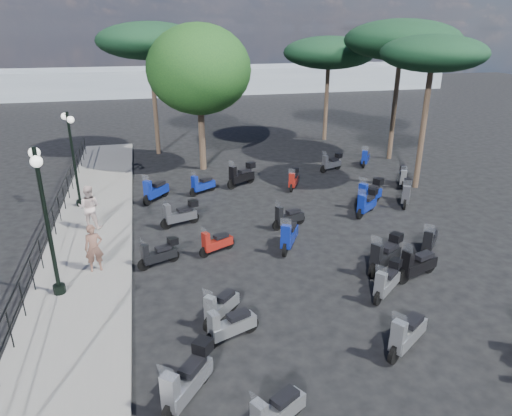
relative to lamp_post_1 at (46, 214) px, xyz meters
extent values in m
plane|color=black|center=(7.06, 0.97, -2.68)|extent=(120.00, 120.00, 0.00)
cube|color=slate|center=(0.56, 3.97, -2.61)|extent=(3.00, 30.00, 0.15)
cylinder|color=black|center=(-0.74, -2.38, -1.98)|extent=(0.04, 0.04, 1.10)
cylinder|color=black|center=(-0.74, -1.02, -1.98)|extent=(0.04, 0.04, 1.10)
cylinder|color=black|center=(-0.74, 0.35, -1.98)|extent=(0.04, 0.04, 1.10)
cylinder|color=black|center=(-0.74, 1.72, -1.98)|extent=(0.04, 0.04, 1.10)
cylinder|color=black|center=(-0.74, 3.09, -1.98)|extent=(0.04, 0.04, 1.10)
cylinder|color=black|center=(-0.74, 4.46, -1.98)|extent=(0.04, 0.04, 1.10)
cylinder|color=black|center=(-0.74, 5.83, -1.98)|extent=(0.04, 0.04, 1.10)
cylinder|color=black|center=(-0.74, 7.19, -1.98)|extent=(0.04, 0.04, 1.10)
cylinder|color=black|center=(-0.74, 8.56, -1.98)|extent=(0.04, 0.04, 1.10)
cylinder|color=black|center=(-0.74, 9.93, -1.98)|extent=(0.04, 0.04, 1.10)
cylinder|color=black|center=(-0.74, 11.30, -1.98)|extent=(0.04, 0.04, 1.10)
cylinder|color=black|center=(-0.74, 12.67, -1.98)|extent=(0.04, 0.04, 1.10)
cylinder|color=black|center=(-0.74, 14.04, -1.98)|extent=(0.04, 0.04, 1.10)
cylinder|color=black|center=(-0.74, 15.40, -1.98)|extent=(0.04, 0.04, 1.10)
cylinder|color=black|center=(-0.74, 16.77, -1.98)|extent=(0.04, 0.04, 1.10)
cube|color=black|center=(-0.74, 3.77, -1.45)|extent=(0.04, 26.00, 0.04)
cube|color=black|center=(-0.74, 3.77, -1.98)|extent=(0.04, 26.00, 0.04)
cylinder|color=black|center=(0.00, 0.00, -2.40)|extent=(0.35, 0.35, 0.27)
cylinder|color=black|center=(0.00, 0.00, -0.31)|extent=(0.12, 0.12, 4.44)
cylinder|color=black|center=(0.00, 0.00, 1.74)|extent=(0.27, 0.98, 0.04)
sphere|color=white|center=(-0.11, 0.49, 1.63)|extent=(0.31, 0.31, 0.31)
sphere|color=white|center=(0.11, -0.49, 1.63)|extent=(0.31, 0.31, 0.31)
cylinder|color=black|center=(-0.15, 7.45, -2.41)|extent=(0.33, 0.33, 0.25)
cylinder|color=black|center=(-0.15, 7.45, -0.46)|extent=(0.11, 0.11, 4.14)
cylinder|color=black|center=(-0.15, 7.45, 1.45)|extent=(0.38, 0.88, 0.04)
sphere|color=white|center=(-0.32, 7.89, 1.35)|extent=(0.29, 0.29, 0.29)
sphere|color=white|center=(0.02, 7.02, 1.35)|extent=(0.29, 0.29, 0.29)
imported|color=brown|center=(0.97, 1.18, -1.74)|extent=(0.63, 0.46, 1.58)
imported|color=beige|center=(0.54, 4.77, -1.66)|extent=(0.99, 0.85, 1.75)
cylinder|color=black|center=(2.83, -5.57, -2.42)|extent=(0.42, 0.48, 0.53)
cylinder|color=black|center=(3.66, -4.54, -2.42)|extent=(0.42, 0.48, 0.53)
cube|color=#9B9EA4|center=(3.28, -5.01, -2.22)|extent=(1.19, 1.35, 0.38)
cube|color=black|center=(3.40, -4.86, -1.91)|extent=(0.67, 0.72, 0.15)
cube|color=#9B9EA4|center=(2.88, -5.50, -1.91)|extent=(0.41, 0.40, 0.77)
plane|color=white|center=(2.84, -5.55, -1.41)|extent=(0.38, 0.33, 0.41)
cube|color=black|center=(3.67, -4.52, -1.71)|extent=(0.51, 0.51, 0.29)
cylinder|color=black|center=(4.01, -3.44, -2.45)|extent=(0.47, 0.26, 0.47)
cylinder|color=black|center=(5.10, -3.03, -2.45)|extent=(0.47, 0.26, 0.47)
cube|color=gray|center=(4.60, -3.22, -2.27)|extent=(1.30, 0.76, 0.33)
cube|color=black|center=(4.76, -3.16, -2.00)|extent=(0.65, 0.48, 0.14)
cube|color=gray|center=(4.08, -3.41, -2.00)|extent=(0.30, 0.35, 0.68)
plane|color=white|center=(4.03, -3.43, -1.56)|extent=(0.20, 0.37, 0.36)
cylinder|color=black|center=(2.46, 1.04, -2.47)|extent=(0.43, 0.24, 0.43)
cylinder|color=black|center=(3.46, 1.43, -2.47)|extent=(0.43, 0.24, 0.43)
cube|color=black|center=(3.00, 1.25, -2.31)|extent=(1.19, 0.70, 0.30)
cube|color=black|center=(3.14, 1.31, -2.06)|extent=(0.59, 0.44, 0.12)
cube|color=black|center=(2.53, 1.07, -2.06)|extent=(0.28, 0.32, 0.62)
plane|color=white|center=(2.48, 1.05, -1.66)|extent=(0.19, 0.34, 0.33)
cube|color=black|center=(3.47, 1.44, -1.90)|extent=(0.39, 0.38, 0.23)
cylinder|color=black|center=(3.40, 4.24, -2.44)|extent=(0.48, 0.24, 0.47)
cylinder|color=black|center=(4.53, 4.61, -2.44)|extent=(0.48, 0.24, 0.47)
cube|color=#424349|center=(4.01, 4.44, -2.27)|extent=(1.32, 0.72, 0.34)
cube|color=black|center=(4.17, 4.49, -1.99)|extent=(0.66, 0.47, 0.14)
cube|color=#424349|center=(3.48, 4.26, -1.99)|extent=(0.30, 0.35, 0.69)
plane|color=white|center=(3.42, 4.25, -1.55)|extent=(0.19, 0.38, 0.37)
cube|color=black|center=(4.55, 4.62, -1.81)|extent=(0.42, 0.41, 0.26)
cylinder|color=black|center=(2.75, 7.14, -2.42)|extent=(0.42, 0.47, 0.52)
cylinder|color=black|center=(3.59, 8.14, -2.42)|extent=(0.42, 0.47, 0.52)
cube|color=navy|center=(3.20, 7.68, -2.23)|extent=(1.19, 1.31, 0.37)
cube|color=black|center=(3.32, 7.82, -1.92)|extent=(0.67, 0.71, 0.15)
cube|color=navy|center=(2.81, 7.21, -1.92)|extent=(0.40, 0.39, 0.76)
plane|color=white|center=(2.76, 7.16, -1.44)|extent=(0.37, 0.33, 0.40)
cylinder|color=black|center=(5.39, -5.92, -2.45)|extent=(0.45, 0.32, 0.47)
cube|color=gray|center=(4.93, -6.19, -2.27)|extent=(1.26, 0.92, 0.33)
cube|color=black|center=(5.07, -6.10, -2.00)|extent=(0.65, 0.54, 0.14)
plane|color=white|center=(4.40, -6.49, -1.57)|extent=(0.25, 0.36, 0.36)
cylinder|color=black|center=(4.06, -2.70, -2.45)|extent=(0.39, 0.39, 0.45)
cylinder|color=black|center=(4.87, -1.90, -2.45)|extent=(0.39, 0.39, 0.45)
cube|color=gray|center=(4.50, -2.27, -2.28)|extent=(1.09, 1.10, 0.32)
cube|color=black|center=(4.61, -2.16, -2.02)|extent=(0.60, 0.60, 0.13)
cube|color=gray|center=(4.12, -2.65, -2.02)|extent=(0.35, 0.35, 0.66)
plane|color=white|center=(4.08, -2.69, -1.59)|extent=(0.31, 0.31, 0.35)
cylinder|color=black|center=(4.54, 1.46, -2.47)|extent=(0.42, 0.27, 0.42)
cylinder|color=black|center=(5.48, 1.93, -2.47)|extent=(0.42, 0.27, 0.42)
cube|color=maroon|center=(5.05, 1.71, -2.31)|extent=(1.16, 0.78, 0.30)
cube|color=black|center=(5.18, 1.78, -2.06)|extent=(0.59, 0.47, 0.12)
cube|color=maroon|center=(4.60, 1.49, -2.06)|extent=(0.29, 0.32, 0.62)
plane|color=white|center=(4.55, 1.47, -1.67)|extent=(0.21, 0.33, 0.33)
cylinder|color=black|center=(7.66, 3.07, -2.46)|extent=(0.45, 0.23, 0.45)
cylinder|color=black|center=(8.72, 3.43, -2.46)|extent=(0.45, 0.23, 0.45)
cube|color=black|center=(8.24, 3.26, -2.29)|extent=(1.25, 0.68, 0.32)
cube|color=black|center=(8.39, 3.31, -2.03)|extent=(0.62, 0.44, 0.13)
cube|color=black|center=(7.74, 3.10, -2.03)|extent=(0.28, 0.33, 0.65)
plane|color=white|center=(7.68, 3.08, -1.61)|extent=(0.18, 0.36, 0.35)
cylinder|color=black|center=(4.93, 7.79, -2.45)|extent=(0.44, 0.32, 0.46)
cylinder|color=black|center=(5.89, 8.41, -2.45)|extent=(0.44, 0.32, 0.46)
cube|color=navy|center=(5.45, 8.12, -2.28)|extent=(1.21, 0.94, 0.32)
cube|color=black|center=(5.58, 8.21, -2.02)|extent=(0.63, 0.55, 0.13)
cube|color=navy|center=(4.99, 7.83, -2.02)|extent=(0.33, 0.35, 0.66)
plane|color=white|center=(4.94, 7.80, -1.59)|extent=(0.26, 0.34, 0.35)
cylinder|color=black|center=(8.15, -5.02, -2.43)|extent=(0.48, 0.37, 0.51)
cylinder|color=black|center=(9.21, -4.32, -2.43)|extent=(0.48, 0.37, 0.51)
cube|color=gray|center=(8.72, -4.64, -2.24)|extent=(1.35, 1.06, 0.36)
cube|color=black|center=(8.87, -4.54, -1.94)|extent=(0.71, 0.62, 0.15)
cube|color=gray|center=(8.22, -4.97, -1.94)|extent=(0.37, 0.39, 0.74)
plane|color=white|center=(8.17, -5.01, -1.46)|extent=(0.29, 0.38, 0.39)
cylinder|color=black|center=(8.97, -2.68, -2.45)|extent=(0.42, 0.37, 0.46)
cylinder|color=black|center=(9.88, -1.95, -2.45)|extent=(0.42, 0.37, 0.46)
cube|color=gray|center=(9.46, -2.29, -2.28)|extent=(1.18, 1.04, 0.33)
cube|color=black|center=(9.59, -2.18, -2.01)|extent=(0.63, 0.59, 0.14)
cube|color=gray|center=(9.03, -2.63, -2.01)|extent=(0.35, 0.36, 0.68)
plane|color=white|center=(8.99, -2.67, -1.57)|extent=(0.29, 0.33, 0.36)
cube|color=black|center=(9.89, -1.94, -1.83)|extent=(0.45, 0.45, 0.25)
cylinder|color=black|center=(9.60, -1.22, -2.42)|extent=(0.50, 0.37, 0.52)
cylinder|color=black|center=(10.71, -0.52, -2.42)|extent=(0.50, 0.37, 0.52)
cube|color=black|center=(10.20, -0.84, -2.22)|extent=(1.40, 1.07, 0.37)
cube|color=black|center=(10.36, -0.74, -1.92)|extent=(0.73, 0.63, 0.15)
cube|color=black|center=(9.67, -1.17, -1.92)|extent=(0.38, 0.41, 0.77)
plane|color=white|center=(9.62, -1.20, -1.42)|extent=(0.29, 0.40, 0.41)
cube|color=black|center=(10.73, -0.51, -1.72)|extent=(0.50, 0.49, 0.28)
cylinder|color=black|center=(7.28, 0.87, -2.42)|extent=(0.36, 0.51, 0.52)
cylinder|color=black|center=(7.94, 1.99, -2.42)|extent=(0.36, 0.51, 0.52)
cube|color=navy|center=(7.64, 1.48, -2.22)|extent=(1.03, 1.41, 0.37)
cube|color=black|center=(7.73, 1.64, -1.92)|extent=(0.61, 0.73, 0.15)
cube|color=navy|center=(7.33, 0.94, -1.92)|extent=(0.40, 0.37, 0.76)
plane|color=white|center=(7.30, 0.89, -1.43)|extent=(0.40, 0.28, 0.40)
cylinder|color=black|center=(9.63, 7.27, -2.47)|extent=(0.28, 0.42, 0.43)
cylinder|color=black|center=(10.14, 8.20, -2.47)|extent=(0.28, 0.42, 0.43)
cube|color=maroon|center=(9.91, 7.78, -2.31)|extent=(0.82, 1.16, 0.30)
cube|color=black|center=(9.98, 7.91, -2.06)|extent=(0.49, 0.60, 0.12)
cube|color=maroon|center=(9.66, 7.33, -2.06)|extent=(0.33, 0.30, 0.62)
plane|color=white|center=(9.64, 7.29, -1.66)|extent=(0.33, 0.22, 0.33)
cube|color=black|center=(10.15, 8.22, -1.90)|extent=(0.39, 0.40, 0.23)
cylinder|color=black|center=(6.89, 8.42, -2.42)|extent=(0.51, 0.37, 0.53)
cylinder|color=black|center=(8.01, 9.12, -2.42)|extent=(0.51, 0.37, 0.53)
cube|color=black|center=(7.50, 8.80, -2.22)|extent=(1.41, 1.07, 0.37)
cube|color=black|center=(7.66, 8.90, -1.91)|extent=(0.73, 0.63, 0.15)
cube|color=black|center=(6.96, 8.47, -1.91)|extent=(0.38, 0.41, 0.77)
plane|color=white|center=(6.91, 8.44, -1.42)|extent=(0.29, 0.40, 0.41)
cube|color=black|center=(8.03, 9.13, -1.72)|extent=(0.50, 0.49, 0.29)
cylinder|color=black|center=(10.32, -1.81, -2.43)|extent=(0.51, 0.27, 0.51)
cylinder|color=black|center=(11.52, -1.39, -2.43)|extent=(0.51, 0.27, 0.51)
cube|color=black|center=(10.97, -1.58, -2.24)|extent=(1.42, 0.79, 0.36)
cube|color=black|center=(11.14, -1.53, -1.94)|extent=(0.70, 0.51, 0.15)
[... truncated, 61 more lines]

